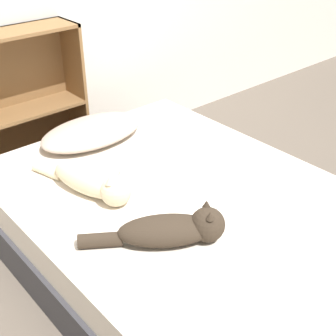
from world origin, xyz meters
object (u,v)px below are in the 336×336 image
at_px(cat_dark, 174,229).
at_px(bookshelf, 5,111).
at_px(cat_light, 94,182).
at_px(bed, 188,231).
at_px(pillow, 92,131).

bearing_deg(cat_dark, bookshelf, 127.06).
bearing_deg(cat_light, cat_dark, -8.07).
height_order(bed, bookshelf, bookshelf).
bearing_deg(cat_light, bookshelf, 164.87).
bearing_deg(pillow, bed, -88.99).
relative_size(cat_light, bookshelf, 0.62).
bearing_deg(bookshelf, cat_light, -90.20).
bearing_deg(pillow, bookshelf, 122.73).
height_order(pillow, bookshelf, bookshelf).
xyz_separation_m(pillow, cat_dark, (-0.25, -1.00, 0.01)).
xyz_separation_m(bed, bookshelf, (-0.32, 1.30, 0.31)).
distance_m(pillow, cat_light, 0.58).
distance_m(cat_dark, bookshelf, 1.48).
bearing_deg(cat_dark, pillow, 110.85).
height_order(bed, pillow, pillow).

